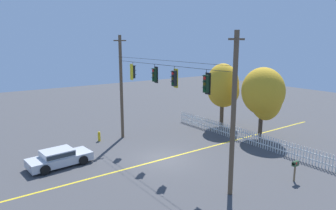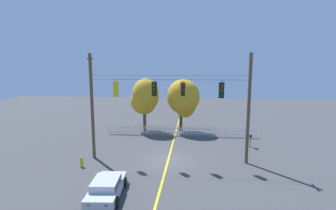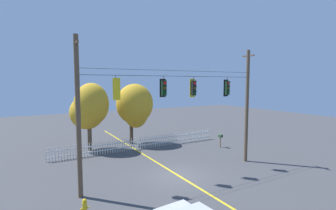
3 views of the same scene
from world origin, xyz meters
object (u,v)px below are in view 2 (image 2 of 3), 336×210
fire_hydrant (82,162)px  autumn_maple_near_fence (145,98)px  traffic_signal_southbound_primary (116,89)px  traffic_signal_northbound_secondary (183,90)px  traffic_signal_northbound_primary (154,89)px  roadside_mailbox (250,136)px  autumn_maple_mid (184,99)px  traffic_signal_eastbound_side (222,90)px  parked_car (106,187)px

fire_hydrant → autumn_maple_near_fence: bearing=76.2°
traffic_signal_southbound_primary → traffic_signal_northbound_secondary: size_ratio=1.00×
traffic_signal_southbound_primary → traffic_signal_northbound_secondary: 5.40m
traffic_signal_northbound_primary → roadside_mailbox: traffic_signal_northbound_primary is taller
traffic_signal_southbound_primary → autumn_maple_mid: traffic_signal_southbound_primary is taller
traffic_signal_northbound_primary → traffic_signal_northbound_secondary: 2.30m
traffic_signal_southbound_primary → autumn_maple_mid: bearing=62.2°
traffic_signal_eastbound_side → parked_car: (-7.28, -6.43, -5.25)m
traffic_signal_southbound_primary → parked_car: (1.14, -6.41, -5.28)m
autumn_maple_near_fence → parked_car: bearing=-87.9°
traffic_signal_southbound_primary → traffic_signal_eastbound_side: same height
autumn_maple_near_fence → autumn_maple_mid: autumn_maple_near_fence is taller
traffic_signal_southbound_primary → autumn_maple_mid: size_ratio=0.23×
fire_hydrant → traffic_signal_northbound_secondary: bearing=15.3°
fire_hydrant → roadside_mailbox: 15.37m
fire_hydrant → parked_car: bearing=-51.5°
parked_car → roadside_mailbox: (10.54, 10.68, 0.45)m
traffic_signal_northbound_primary → roadside_mailbox: (8.59, 4.25, -4.86)m
autumn_maple_near_fence → traffic_signal_eastbound_side: bearing=-50.2°
traffic_signal_northbound_primary → traffic_signal_eastbound_side: 5.32m
traffic_signal_northbound_secondary → traffic_signal_eastbound_side: (3.02, 0.00, -0.03)m
traffic_signal_southbound_primary → roadside_mailbox: traffic_signal_southbound_primary is taller
traffic_signal_northbound_secondary → traffic_signal_northbound_primary: bearing=-180.0°
traffic_signal_northbound_primary → autumn_maple_near_fence: size_ratio=0.21×
traffic_signal_northbound_primary → autumn_maple_near_fence: 10.00m
autumn_maple_near_fence → autumn_maple_mid: 4.57m
traffic_signal_southbound_primary → autumn_maple_near_fence: 9.70m
traffic_signal_eastbound_side → autumn_maple_mid: (-3.31, 9.68, -1.96)m
traffic_signal_northbound_secondary → autumn_maple_mid: traffic_signal_northbound_secondary is taller
traffic_signal_northbound_secondary → autumn_maple_near_fence: 10.81m
roadside_mailbox → autumn_maple_near_fence: bearing=154.9°
traffic_signal_eastbound_side → parked_car: size_ratio=0.34×
traffic_signal_northbound_secondary → parked_car: 9.34m
traffic_signal_southbound_primary → traffic_signal_northbound_primary: bearing=0.4°
traffic_signal_northbound_secondary → autumn_maple_near_fence: bearing=117.1°
traffic_signal_northbound_primary → autumn_maple_near_fence: (-2.55, 9.46, -1.97)m
roadside_mailbox → traffic_signal_northbound_primary: bearing=-153.6°
traffic_signal_northbound_primary → traffic_signal_eastbound_side: same height
traffic_signal_southbound_primary → traffic_signal_northbound_secondary: (5.40, 0.02, -0.01)m
parked_car → fire_hydrant: 5.52m
autumn_maple_mid → fire_hydrant: size_ratio=7.39×
autumn_maple_near_fence → traffic_signal_northbound_secondary: bearing=-62.9°
parked_car → traffic_signal_northbound_secondary: bearing=56.5°
autumn_maple_mid → traffic_signal_northbound_primary: bearing=-101.8°
traffic_signal_eastbound_side → parked_car: 11.04m
traffic_signal_northbound_secondary → autumn_maple_near_fence: traffic_signal_northbound_secondary is taller
traffic_signal_northbound_primary → autumn_maple_near_fence: bearing=105.1°
traffic_signal_southbound_primary → traffic_signal_northbound_secondary: bearing=0.2°
parked_car → traffic_signal_southbound_primary: bearing=100.1°
traffic_signal_eastbound_side → traffic_signal_northbound_secondary: bearing=-180.0°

